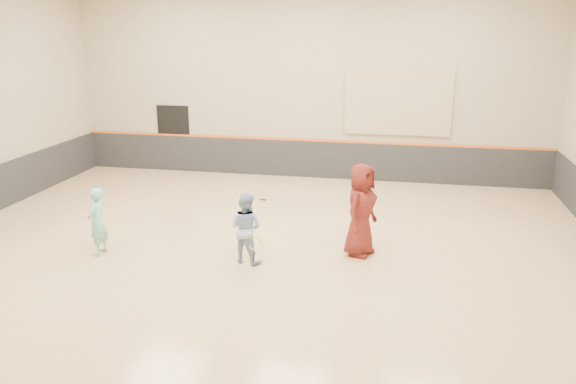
% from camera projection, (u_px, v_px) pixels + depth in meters
% --- Properties ---
extents(room, '(15.04, 12.04, 6.22)m').
position_uv_depth(room, '(262.00, 210.00, 12.39)').
color(room, tan).
rests_on(room, ground).
extents(wainscot_back, '(14.90, 0.04, 1.20)m').
position_uv_depth(wainscot_back, '(306.00, 159.00, 18.06)').
color(wainscot_back, '#232326').
rests_on(wainscot_back, floor).
extents(accent_stripe, '(14.90, 0.03, 0.06)m').
position_uv_depth(accent_stripe, '(307.00, 140.00, 17.88)').
color(accent_stripe, '#D85914').
rests_on(accent_stripe, wall_back).
extents(acoustic_panel, '(3.20, 0.08, 2.00)m').
position_uv_depth(acoustic_panel, '(398.00, 102.00, 16.98)').
color(acoustic_panel, tan).
rests_on(acoustic_panel, wall_back).
extents(doorway, '(1.10, 0.05, 2.20)m').
position_uv_depth(doorway, '(174.00, 138.00, 18.77)').
color(doorway, black).
rests_on(doorway, floor).
extents(girl, '(0.37, 0.55, 1.47)m').
position_uv_depth(girl, '(97.00, 222.00, 11.91)').
color(girl, '#6FC1B7').
rests_on(girl, floor).
extents(instructor, '(0.85, 0.74, 1.49)m').
position_uv_depth(instructor, '(246.00, 228.00, 11.53)').
color(instructor, '#819DC7').
rests_on(instructor, floor).
extents(young_man, '(0.96, 1.15, 2.00)m').
position_uv_depth(young_man, '(361.00, 210.00, 11.84)').
color(young_man, '#591915').
rests_on(young_man, floor).
extents(held_racket, '(0.49, 0.49, 0.51)m').
position_uv_depth(held_racket, '(256.00, 243.00, 11.41)').
color(held_racket, '#CBE933').
rests_on(held_racket, instructor).
extents(spare_racket, '(0.77, 0.77, 0.13)m').
position_uv_depth(spare_racket, '(256.00, 197.00, 15.94)').
color(spare_racket, '#C6DE30').
rests_on(spare_racket, floor).
extents(ball_under_racket, '(0.07, 0.07, 0.07)m').
position_uv_depth(ball_under_racket, '(261.00, 241.00, 12.77)').
color(ball_under_racket, '#C5DF34').
rests_on(ball_under_racket, floor).
extents(ball_in_hand, '(0.07, 0.07, 0.07)m').
position_uv_depth(ball_in_hand, '(369.00, 198.00, 11.67)').
color(ball_in_hand, gold).
rests_on(ball_in_hand, young_man).
extents(ball_beside_spare, '(0.07, 0.07, 0.07)m').
position_uv_depth(ball_beside_spare, '(267.00, 203.00, 15.50)').
color(ball_beside_spare, yellow).
rests_on(ball_beside_spare, floor).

